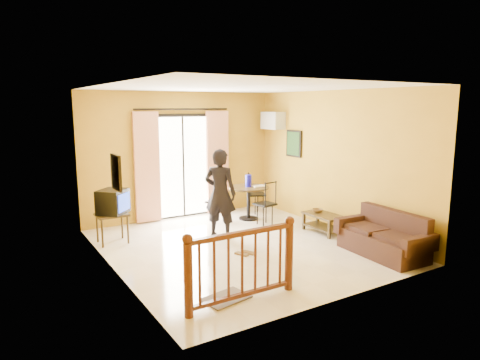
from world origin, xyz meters
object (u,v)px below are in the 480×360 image
coffee_table (323,220)px  standing_person (220,193)px  television (113,202)px  dining_table (249,194)px  sofa (385,239)px

coffee_table → standing_person: bearing=156.3°
television → dining_table: (3.00, 0.11, -0.20)m
television → sofa: bearing=-83.8°
television → coffee_table: (3.72, -1.54, -0.53)m
coffee_table → sofa: 1.50m
dining_table → coffee_table: size_ratio=1.05×
coffee_table → sofa: (-0.00, -1.50, 0.03)m
sofa → standing_person: bearing=132.6°
dining_table → coffee_table: 1.82m
television → standing_person: size_ratio=0.39×
television → sofa: television is taller
sofa → standing_person: (-1.88, 2.33, 0.57)m
coffee_table → dining_table: bearing=113.5°
coffee_table → standing_person: size_ratio=0.49×
dining_table → sofa: size_ratio=0.55×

